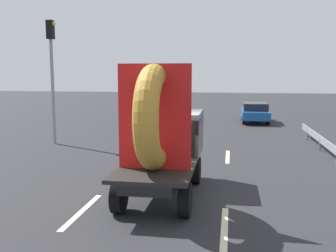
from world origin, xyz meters
TOP-DOWN VIEW (x-y plane):
  - ground_plane at (0.00, 0.00)m, footprint 120.00×120.00m
  - flatbed_truck at (-0.15, -0.24)m, footprint 2.02×4.91m
  - distant_sedan at (3.54, 17.24)m, footprint 1.88×4.39m
  - traffic_light at (-7.01, 6.76)m, footprint 0.42×0.36m
  - guardrail at (5.88, 5.60)m, footprint 0.10×11.75m
  - lane_dash_left_near at (-1.99, -2.14)m, footprint 0.16×2.63m
  - lane_dash_left_far at (-1.99, 5.14)m, footprint 0.16×2.83m
  - lane_dash_right_near at (1.69, -2.58)m, footprint 0.16×2.55m
  - lane_dash_right_far at (1.69, 5.11)m, footprint 0.16×2.55m
  - oncoming_car at (-5.56, 18.84)m, footprint 1.56×3.63m

SIDE VIEW (x-z plane):
  - ground_plane at x=0.00m, z-range 0.00..0.00m
  - lane_dash_left_near at x=-1.99m, z-range 0.00..0.01m
  - lane_dash_left_far at x=-1.99m, z-range 0.00..0.01m
  - lane_dash_right_near at x=1.69m, z-range 0.00..0.01m
  - lane_dash_right_far at x=1.69m, z-range 0.00..0.01m
  - guardrail at x=5.88m, z-range 0.17..0.88m
  - oncoming_car at x=-5.56m, z-range 0.04..1.23m
  - distant_sedan at x=3.54m, z-range 0.05..1.48m
  - flatbed_truck at x=-0.15m, z-range -0.13..3.67m
  - traffic_light at x=-7.01m, z-range 0.91..7.03m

